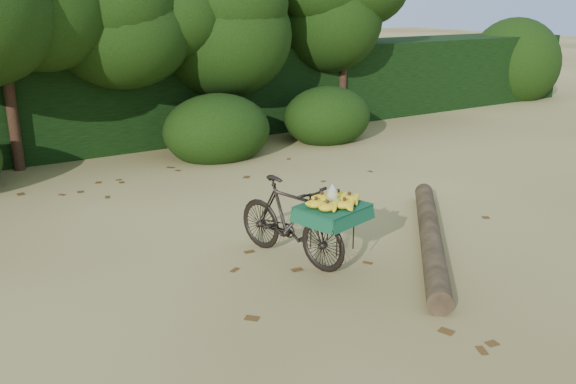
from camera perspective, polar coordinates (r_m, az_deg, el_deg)
ground at (r=7.20m, az=-2.40°, el=-5.54°), size 80.00×80.00×0.00m
vendor_bicycle at (r=6.79m, az=0.39°, el=-2.60°), size 0.96×1.75×0.95m
fallen_log at (r=7.51m, az=13.16°, el=-3.98°), size 2.50×2.77×0.25m
hedge_backdrop at (r=12.64m, az=-16.93°, el=8.17°), size 26.00×1.80×1.80m
tree_row at (r=11.58m, az=-19.48°, el=12.61°), size 14.50×2.00×4.00m
bush_clumps at (r=11.00m, az=-11.36°, el=4.85°), size 8.80×1.70×0.90m
leaf_litter at (r=7.73m, az=-4.80°, el=-3.87°), size 7.00×7.30×0.01m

